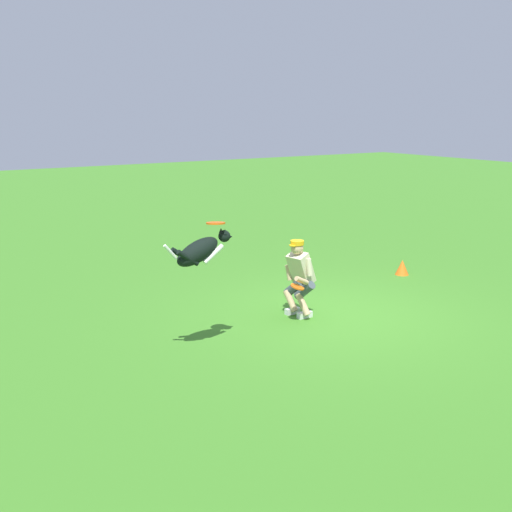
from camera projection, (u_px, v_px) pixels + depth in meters
The scene contains 6 objects.
ground_plane at pixel (336, 315), 10.48m from camera, with size 60.00×60.00×0.00m, color #3B7A23.
person at pixel (299, 275), 10.28m from camera, with size 0.55×0.66×1.29m.
dog at pixel (201, 251), 8.54m from camera, with size 1.08×0.31×0.54m.
frisbee_flying at pixel (216, 223), 8.60m from camera, with size 0.27×0.27×0.02m, color #EB5A0F.
frisbee_held at pixel (297, 287), 9.93m from camera, with size 0.23×0.23×0.02m, color #E05B14.
training_cone at pixel (402, 267), 13.01m from camera, with size 0.28×0.28×0.32m, color orange.
Camera 1 is at (6.51, 7.68, 3.36)m, focal length 43.79 mm.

